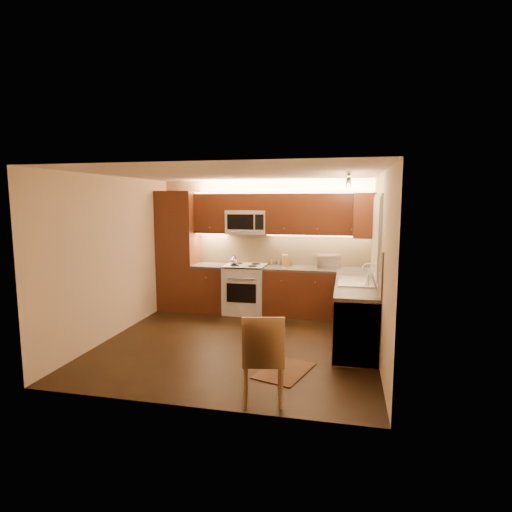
% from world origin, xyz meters
% --- Properties ---
extents(floor, '(4.00, 4.00, 0.01)m').
position_xyz_m(floor, '(0.00, 0.00, 0.00)').
color(floor, black).
rests_on(floor, ground).
extents(ceiling, '(4.00, 4.00, 0.01)m').
position_xyz_m(ceiling, '(0.00, 0.00, 2.50)').
color(ceiling, beige).
rests_on(ceiling, ground).
extents(wall_back, '(4.00, 0.01, 2.50)m').
position_xyz_m(wall_back, '(0.00, 2.00, 1.25)').
color(wall_back, beige).
rests_on(wall_back, ground).
extents(wall_front, '(4.00, 0.01, 2.50)m').
position_xyz_m(wall_front, '(0.00, -2.00, 1.25)').
color(wall_front, beige).
rests_on(wall_front, ground).
extents(wall_left, '(0.01, 4.00, 2.50)m').
position_xyz_m(wall_left, '(-2.00, 0.00, 1.25)').
color(wall_left, beige).
rests_on(wall_left, ground).
extents(wall_right, '(0.01, 4.00, 2.50)m').
position_xyz_m(wall_right, '(2.00, 0.00, 1.25)').
color(wall_right, beige).
rests_on(wall_right, ground).
extents(pantry, '(0.70, 0.60, 2.30)m').
position_xyz_m(pantry, '(-1.65, 1.70, 1.15)').
color(pantry, '#4B2310').
rests_on(pantry, floor).
extents(base_cab_back_left, '(0.62, 0.60, 0.86)m').
position_xyz_m(base_cab_back_left, '(-0.99, 1.70, 0.43)').
color(base_cab_back_left, '#4B2310').
rests_on(base_cab_back_left, floor).
extents(counter_back_left, '(0.62, 0.60, 0.04)m').
position_xyz_m(counter_back_left, '(-0.99, 1.70, 0.88)').
color(counter_back_left, '#32302E').
rests_on(counter_back_left, base_cab_back_left).
extents(base_cab_back_right, '(1.92, 0.60, 0.86)m').
position_xyz_m(base_cab_back_right, '(1.04, 1.70, 0.43)').
color(base_cab_back_right, '#4B2310').
rests_on(base_cab_back_right, floor).
extents(counter_back_right, '(1.92, 0.60, 0.04)m').
position_xyz_m(counter_back_right, '(1.04, 1.70, 0.88)').
color(counter_back_right, '#32302E').
rests_on(counter_back_right, base_cab_back_right).
extents(base_cab_right, '(0.60, 2.00, 0.86)m').
position_xyz_m(base_cab_right, '(1.70, 0.40, 0.43)').
color(base_cab_right, '#4B2310').
rests_on(base_cab_right, floor).
extents(counter_right, '(0.60, 2.00, 0.04)m').
position_xyz_m(counter_right, '(1.70, 0.40, 0.88)').
color(counter_right, '#32302E').
rests_on(counter_right, base_cab_right).
extents(dishwasher, '(0.58, 0.60, 0.84)m').
position_xyz_m(dishwasher, '(1.70, -0.30, 0.43)').
color(dishwasher, silver).
rests_on(dishwasher, floor).
extents(backsplash_back, '(3.30, 0.02, 0.60)m').
position_xyz_m(backsplash_back, '(0.35, 1.99, 1.20)').
color(backsplash_back, tan).
rests_on(backsplash_back, wall_back).
extents(backsplash_right, '(0.02, 2.00, 0.60)m').
position_xyz_m(backsplash_right, '(1.99, 0.40, 1.20)').
color(backsplash_right, tan).
rests_on(backsplash_right, wall_right).
extents(upper_cab_back_left, '(0.62, 0.35, 0.75)m').
position_xyz_m(upper_cab_back_left, '(-0.99, 1.82, 1.88)').
color(upper_cab_back_left, '#4B2310').
rests_on(upper_cab_back_left, wall_back).
extents(upper_cab_back_right, '(1.92, 0.35, 0.75)m').
position_xyz_m(upper_cab_back_right, '(1.04, 1.82, 1.88)').
color(upper_cab_back_right, '#4B2310').
rests_on(upper_cab_back_right, wall_back).
extents(upper_cab_bridge, '(0.76, 0.35, 0.31)m').
position_xyz_m(upper_cab_bridge, '(-0.30, 1.82, 2.09)').
color(upper_cab_bridge, '#4B2310').
rests_on(upper_cab_bridge, wall_back).
extents(upper_cab_right_corner, '(0.35, 0.50, 0.75)m').
position_xyz_m(upper_cab_right_corner, '(1.82, 1.40, 1.88)').
color(upper_cab_right_corner, '#4B2310').
rests_on(upper_cab_right_corner, wall_right).
extents(stove, '(0.76, 0.65, 0.92)m').
position_xyz_m(stove, '(-0.30, 1.68, 0.46)').
color(stove, silver).
rests_on(stove, floor).
extents(microwave, '(0.76, 0.38, 0.44)m').
position_xyz_m(microwave, '(-0.30, 1.81, 1.72)').
color(microwave, silver).
rests_on(microwave, wall_back).
extents(window_frame, '(0.03, 1.44, 1.24)m').
position_xyz_m(window_frame, '(1.99, 0.55, 1.60)').
color(window_frame, silver).
rests_on(window_frame, wall_right).
extents(window_blinds, '(0.02, 1.36, 1.16)m').
position_xyz_m(window_blinds, '(1.97, 0.55, 1.60)').
color(window_blinds, silver).
rests_on(window_blinds, wall_right).
extents(sink, '(0.52, 0.86, 0.15)m').
position_xyz_m(sink, '(1.70, 0.55, 0.98)').
color(sink, silver).
rests_on(sink, counter_right).
extents(faucet, '(0.20, 0.04, 0.30)m').
position_xyz_m(faucet, '(1.88, 0.55, 1.05)').
color(faucet, silver).
rests_on(faucet, counter_right).
extents(track_light_bar, '(0.04, 1.20, 0.03)m').
position_xyz_m(track_light_bar, '(1.55, 0.40, 2.46)').
color(track_light_bar, silver).
rests_on(track_light_bar, ceiling).
extents(kettle, '(0.21, 0.21, 0.19)m').
position_xyz_m(kettle, '(-0.51, 1.59, 1.01)').
color(kettle, silver).
rests_on(kettle, stove).
extents(toaster_oven, '(0.50, 0.43, 0.25)m').
position_xyz_m(toaster_oven, '(1.21, 1.72, 1.03)').
color(toaster_oven, silver).
rests_on(toaster_oven, counter_back_right).
extents(knife_block, '(0.13, 0.17, 0.22)m').
position_xyz_m(knife_block, '(0.42, 1.83, 1.01)').
color(knife_block, '#AF7F4F').
rests_on(knife_block, counter_back_right).
extents(spice_jar_a, '(0.04, 0.04, 0.09)m').
position_xyz_m(spice_jar_a, '(0.30, 1.93, 0.95)').
color(spice_jar_a, silver).
rests_on(spice_jar_a, counter_back_right).
extents(spice_jar_b, '(0.05, 0.05, 0.11)m').
position_xyz_m(spice_jar_b, '(0.54, 1.81, 0.95)').
color(spice_jar_b, brown).
rests_on(spice_jar_b, counter_back_right).
extents(spice_jar_c, '(0.05, 0.05, 0.11)m').
position_xyz_m(spice_jar_c, '(0.28, 1.94, 0.95)').
color(spice_jar_c, silver).
rests_on(spice_jar_c, counter_back_right).
extents(spice_jar_d, '(0.05, 0.05, 0.10)m').
position_xyz_m(spice_jar_d, '(0.14, 1.94, 0.95)').
color(spice_jar_d, olive).
rests_on(spice_jar_d, counter_back_right).
extents(soap_bottle, '(0.08, 0.09, 0.17)m').
position_xyz_m(soap_bottle, '(1.94, 1.07, 0.99)').
color(soap_bottle, silver).
rests_on(soap_bottle, counter_right).
extents(rug, '(0.75, 0.93, 0.01)m').
position_xyz_m(rug, '(0.83, -0.90, 0.01)').
color(rug, black).
rests_on(rug, floor).
extents(dining_chair, '(0.51, 0.51, 0.97)m').
position_xyz_m(dining_chair, '(0.72, -1.70, 0.49)').
color(dining_chair, '#AF7F4F').
rests_on(dining_chair, floor).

